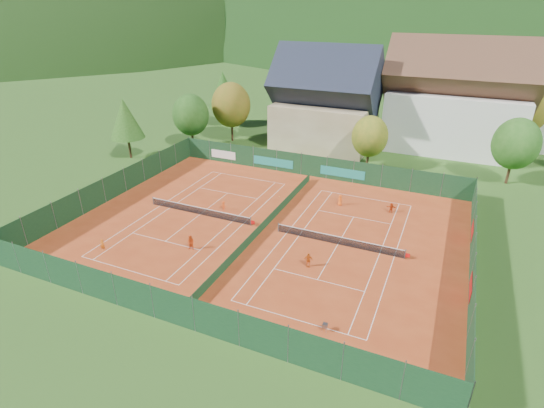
{
  "coord_description": "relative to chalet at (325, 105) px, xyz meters",
  "views": [
    {
      "loc": [
        16.55,
        -35.52,
        21.85
      ],
      "look_at": [
        0.0,
        2.0,
        2.0
      ],
      "focal_mm": 28.0,
      "sensor_mm": 36.0,
      "label": 1
    }
  ],
  "objects": [
    {
      "name": "tree_east_front",
      "position": [
        27.0,
        -6.0,
        -1.23
      ],
      "size": [
        5.72,
        5.72,
        8.69
      ],
      "color": "#462B19",
      "rests_on": "ground"
    },
    {
      "name": "tree_west_front",
      "position": [
        -19.0,
        -10.0,
        -1.23
      ],
      "size": [
        5.72,
        5.72,
        8.69
      ],
      "color": "#4B301B",
      "rests_on": "ground"
    },
    {
      "name": "player_right_near",
      "position": [
        9.58,
        -34.85,
        -5.9
      ],
      "size": [
        0.91,
        0.61,
        1.44
      ],
      "primitive_type": "imported",
      "rotation": [
        0.0,
        0.0,
        0.33
      ],
      "color": "#CE5312",
      "rests_on": "ground"
    },
    {
      "name": "tree_west_side",
      "position": [
        -25.0,
        -18.0,
        -0.56
      ],
      "size": [
        5.04,
        5.04,
        9.0
      ],
      "color": "#492D1A",
      "rests_on": "ground"
    },
    {
      "name": "player_left_far",
      "position": [
        -3.05,
        -28.0,
        -6.04
      ],
      "size": [
        0.84,
        0.61,
        1.17
      ],
      "primitive_type": "imported",
      "rotation": [
        0.0,
        0.0,
        3.4
      ],
      "color": "#DF4813",
      "rests_on": "ground"
    },
    {
      "name": "court_markings_left",
      "position": [
        -5.0,
        -30.0,
        -6.61
      ],
      "size": [
        11.03,
        23.83,
        0.0
      ],
      "color": "white",
      "rests_on": "ground"
    },
    {
      "name": "court_markings_right",
      "position": [
        11.0,
        -30.0,
        -6.61
      ],
      "size": [
        11.03,
        23.83,
        0.0
      ],
      "color": "white",
      "rests_on": "ground"
    },
    {
      "name": "loose_ball_0",
      "position": [
        -8.49,
        -35.21,
        -6.59
      ],
      "size": [
        0.07,
        0.07,
        0.07
      ],
      "primitive_type": "sphere",
      "color": "#CCD833",
      "rests_on": "ground"
    },
    {
      "name": "fence_north",
      "position": [
        2.54,
        -14.01,
        -5.16
      ],
      "size": [
        40.0,
        0.1,
        3.0
      ],
      "color": "#14371D",
      "rests_on": "ground"
    },
    {
      "name": "loose_ball_3",
      "position": [
        1.32,
        -21.93,
        -6.59
      ],
      "size": [
        0.07,
        0.07,
        0.07
      ],
      "primitive_type": "sphere",
      "color": "#CCD833",
      "rests_on": "ground"
    },
    {
      "name": "tree_west_mid",
      "position": [
        -15.0,
        -4.0,
        -0.56
      ],
      "size": [
        6.44,
        6.44,
        9.78
      ],
      "color": "#4B2B1B",
      "rests_on": "ground"
    },
    {
      "name": "ground",
      "position": [
        3.0,
        -30.0,
        -6.64
      ],
      "size": [
        600.0,
        600.0,
        0.0
      ],
      "primitive_type": "plane",
      "color": "#285019",
      "rests_on": "ground"
    },
    {
      "name": "player_right_far_b",
      "position": [
        14.57,
        -20.76,
        -6.02
      ],
      "size": [
        1.16,
        0.55,
        1.2
      ],
      "primitive_type": "imported",
      "rotation": [
        0.0,
        0.0,
        3.33
      ],
      "color": "#CC3F12",
      "rests_on": "ground"
    },
    {
      "name": "player_right_far_a",
      "position": [
        8.76,
        -21.3,
        -5.96
      ],
      "size": [
        0.73,
        0.57,
        1.33
      ],
      "primitive_type": "imported",
      "rotation": [
        0.0,
        0.0,
        2.89
      ],
      "color": "orange",
      "rests_on": "ground"
    },
    {
      "name": "player_left_mid",
      "position": [
        -1.69,
        -36.67,
        -5.84
      ],
      "size": [
        0.79,
        0.64,
        1.56
      ],
      "primitive_type": "imported",
      "rotation": [
        0.0,
        0.0,
        0.06
      ],
      "color": "#D54312",
      "rests_on": "ground"
    },
    {
      "name": "tree_west_back",
      "position": [
        -21.0,
        4.0,
        0.11
      ],
      "size": [
        5.6,
        5.6,
        10.0
      ],
      "color": "#463019",
      "rests_on": "ground"
    },
    {
      "name": "fence_east",
      "position": [
        23.0,
        -29.95,
        -5.14
      ],
      "size": [
        0.09,
        32.0,
        3.0
      ],
      "color": "#163C20",
      "rests_on": "ground"
    },
    {
      "name": "player_left_near",
      "position": [
        -9.4,
        -40.2,
        -6.01
      ],
      "size": [
        0.52,
        0.44,
        1.22
      ],
      "primitive_type": "imported",
      "rotation": [
        0.0,
        0.0,
        0.39
      ],
      "color": "orange",
      "rests_on": "ground"
    },
    {
      "name": "loose_ball_1",
      "position": [
        9.0,
        -39.35,
        -6.59
      ],
      "size": [
        0.07,
        0.07,
        0.07
      ],
      "primitive_type": "sphere",
      "color": "#CCD833",
      "rests_on": "ground"
    },
    {
      "name": "fence_south",
      "position": [
        3.0,
        -46.0,
        -5.12
      ],
      "size": [
        40.0,
        0.04,
        3.0
      ],
      "color": "#14371D",
      "rests_on": "ground"
    },
    {
      "name": "ball_hopper",
      "position": [
        13.47,
        -42.21,
        -6.07
      ],
      "size": [
        0.34,
        0.34,
        0.8
      ],
      "color": "slate",
      "rests_on": "ground"
    },
    {
      "name": "clay_pad",
      "position": [
        3.0,
        -30.0,
        -6.62
      ],
      "size": [
        40.0,
        32.0,
        0.01
      ],
      "primitive_type": "cube",
      "color": "#A83B18",
      "rests_on": "ground"
    },
    {
      "name": "chalet",
      "position": [
        0.0,
        0.0,
        0.0
      ],
      "size": [
        16.2,
        12.0,
        16.0
      ],
      "color": "#C8B68D",
      "rests_on": "ground"
    },
    {
      "name": "tennis_net_left",
      "position": [
        -4.85,
        -30.0,
        -6.12
      ],
      "size": [
        13.3,
        0.1,
        1.02
      ],
      "color": "#59595B",
      "rests_on": "ground"
    },
    {
      "name": "mountain_backdrop",
      "position": [
        31.54,
        203.48,
        -46.26
      ],
      "size": [
        820.0,
        530.0,
        242.0
      ],
      "color": "black",
      "rests_on": "ground"
    },
    {
      "name": "court_divider",
      "position": [
        3.0,
        -30.0,
        -6.12
      ],
      "size": [
        0.03,
        28.8,
        1.0
      ],
      "color": "#163D1F",
      "rests_on": "ground"
    },
    {
      "name": "tennis_net_right",
      "position": [
        11.15,
        -30.0,
        -6.12
      ],
      "size": [
        13.3,
        0.1,
        1.02
      ],
      "color": "#59595B",
      "rests_on": "ground"
    },
    {
      "name": "hotel_block_a",
      "position": [
        19.0,
        6.0,
        0.76
      ],
      "size": [
        21.6,
        11.0,
        17.25
      ],
      "color": "silver",
      "rests_on": "ground"
    },
    {
      "name": "fence_west",
      "position": [
        -17.0,
        -30.0,
        -5.12
      ],
      "size": [
        0.04,
        32.0,
        3.0
      ],
      "color": "#123218",
      "rests_on": "ground"
    },
    {
      "name": "tree_center",
      "position": [
        9.0,
        -8.0,
        -1.91
      ],
      "size": [
        5.01,
        5.01,
        7.6
      ],
      "color": "#462F19",
      "rests_on": "ground"
    },
    {
      "name": "tree_east_back",
      "position": [
        29.0,
        10.0,
        0.12
      ],
      "size": [
        7.15,
        7.15,
        10.86
      ],
      "color": "#473319",
      "rests_on": "ground"
    },
    {
      "name": "loose_ball_2",
      "position": [
        4.38,
        -25.84,
        -6.59
      ],
      "size": [
        0.07,
        0.07,
        0.07
      ],
      "primitive_type": "sphere",
      "color": "#CCD833",
      "rests_on": "ground"
    }
  ]
}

